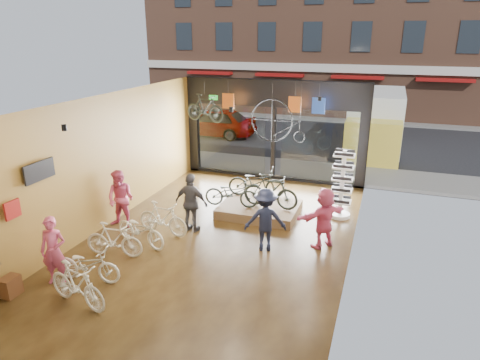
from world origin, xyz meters
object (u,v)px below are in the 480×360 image
at_px(floor_bike_4, 141,230).
at_px(sunglasses_rack, 342,184).
at_px(box_truck, 375,124).
at_px(display_bike_mid, 271,191).
at_px(display_bike_right, 256,182).
at_px(floor_bike_2, 88,264).
at_px(customer_5, 324,218).
at_px(customer_0, 54,251).
at_px(hung_bike, 205,108).
at_px(penny_farthing, 280,122).
at_px(floor_bike_5, 163,218).
at_px(floor_bike_3, 114,240).
at_px(display_bike_left, 231,193).
at_px(customer_3, 265,220).
at_px(street_car, 214,122).
at_px(customer_2, 191,203).
at_px(display_platform, 259,209).
at_px(customer_1, 121,199).
at_px(floor_bike_1, 77,285).

height_order(floor_bike_4, sunglasses_rack, sunglasses_rack).
distance_m(box_truck, display_bike_mid, 9.07).
height_order(display_bike_right, sunglasses_rack, sunglasses_rack).
distance_m(floor_bike_2, customer_5, 5.94).
height_order(display_bike_right, customer_0, customer_0).
bearing_deg(hung_bike, penny_farthing, -65.56).
bearing_deg(floor_bike_5, floor_bike_3, 166.20).
distance_m(display_bike_left, penny_farthing, 3.29).
distance_m(box_truck, customer_3, 11.01).
bearing_deg(customer_3, display_bike_right, -86.91).
distance_m(street_car, customer_2, 12.07).
xyz_separation_m(display_bike_right, customer_5, (2.54, -2.22, 0.04)).
bearing_deg(floor_bike_3, customer_2, -39.41).
relative_size(box_truck, customer_2, 4.15).
bearing_deg(street_car, display_platform, 29.78).
relative_size(display_bike_mid, customer_2, 1.01).
relative_size(display_platform, display_bike_mid, 1.38).
bearing_deg(display_platform, street_car, 119.78).
distance_m(display_bike_right, hung_bike, 3.28).
distance_m(display_platform, customer_3, 2.42).
distance_m(street_car, sunglasses_rack, 11.96).
relative_size(display_bike_left, customer_0, 1.04).
xyz_separation_m(box_truck, display_platform, (-3.00, -8.59, -1.26)).
relative_size(display_bike_right, customer_2, 1.08).
height_order(street_car, floor_bike_3, street_car).
relative_size(display_bike_mid, customer_0, 1.08).
bearing_deg(customer_1, sunglasses_rack, 24.33).
height_order(floor_bike_5, penny_farthing, penny_farthing).
height_order(floor_bike_1, hung_bike, hung_bike).
bearing_deg(display_bike_mid, floor_bike_1, 160.43).
bearing_deg(display_bike_right, sunglasses_rack, -100.36).
bearing_deg(floor_bike_2, floor_bike_4, -12.77).
bearing_deg(hung_bike, customer_3, -125.65).
relative_size(floor_bike_1, display_bike_mid, 0.93).
xyz_separation_m(street_car, customer_0, (2.27, -14.85, 0.02)).
bearing_deg(floor_bike_4, box_truck, -10.36).
bearing_deg(display_platform, floor_bike_2, -117.60).
relative_size(customer_0, customer_1, 0.94).
relative_size(floor_bike_2, display_bike_mid, 0.91).
xyz_separation_m(street_car, customer_5, (7.70, -11.10, 0.04)).
xyz_separation_m(street_car, sunglasses_rack, (7.91, -8.97, 0.28)).
xyz_separation_m(street_car, penny_farthing, (5.53, -7.32, 1.72)).
xyz_separation_m(floor_bike_1, floor_bike_2, (-0.41, 0.85, -0.07)).
height_order(customer_5, penny_farthing, penny_farthing).
relative_size(floor_bike_5, display_bike_left, 0.95).
distance_m(customer_0, sunglasses_rack, 8.15).
bearing_deg(box_truck, floor_bike_2, -112.43).
relative_size(display_platform, customer_0, 1.50).
distance_m(customer_0, customer_3, 5.07).
bearing_deg(hung_bike, floor_bike_2, -166.22).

